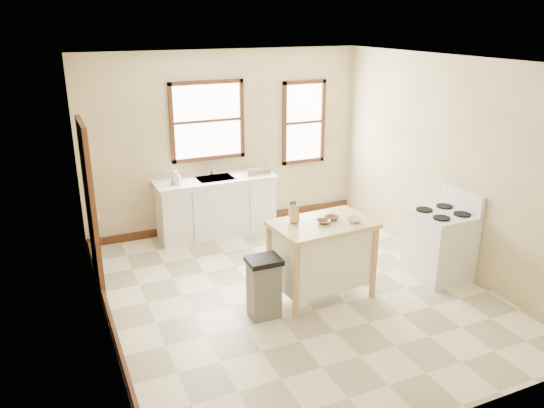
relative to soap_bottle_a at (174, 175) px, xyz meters
The scene contains 23 objects.
floor 2.59m from the soap_bottle_a, 66.47° to the right, with size 5.00×5.00×0.00m, color #F5E9C2.
ceiling 2.95m from the soap_bottle_a, 66.47° to the right, with size 5.00×5.00×0.00m, color white.
wall_back 1.06m from the soap_bottle_a, 18.97° to the left, with size 4.50×0.04×2.80m, color beige.
wall_left 2.56m from the soap_bottle_a, 120.94° to the right, with size 0.04×5.00×2.80m, color beige.
wall_right 3.88m from the soap_bottle_a, 34.23° to the right, with size 0.04×5.00×2.80m, color beige.
window_main 1.00m from the soap_bottle_a, 25.29° to the left, with size 1.17×0.06×1.22m, color #34150E, non-canonical shape.
window_side 2.38m from the soap_bottle_a, ahead, with size 0.77×0.06×1.37m, color #34150E, non-canonical shape.
door_left 1.54m from the soap_bottle_a, 145.31° to the right, with size 0.06×0.90×2.10m, color #34150E.
baseboard_back 1.40m from the soap_bottle_a, 17.33° to the left, with size 4.50×0.04×0.12m, color #34150E.
baseboard_left 2.71m from the soap_bottle_a, 120.35° to the right, with size 0.04×5.00×0.12m, color #34150E.
sink_counter 0.87m from the soap_bottle_a, ahead, with size 1.86×0.62×0.92m, color white, non-canonical shape.
faucet 0.68m from the soap_bottle_a, 17.63° to the left, with size 0.03×0.03×0.22m, color silver.
soap_bottle_a is the anchor object (origin of this frame).
soap_bottle_b 0.06m from the soap_bottle_a, 48.45° to the right, with size 0.09×0.10×0.21m, color #B2B2B2.
dish_rack 1.31m from the soap_bottle_a, ahead, with size 0.40×0.30×0.10m, color silver, non-canonical shape.
kitchen_island 2.71m from the soap_bottle_a, 63.44° to the right, with size 1.18×0.75×0.97m, color tan, non-canonical shape.
knife_block 2.40m from the soap_bottle_a, 68.60° to the right, with size 0.10×0.10×0.20m, color #DCBB73, non-canonical shape.
pepper_grinder 2.39m from the soap_bottle_a, 67.09° to the right, with size 0.04×0.04×0.15m, color #3C2010.
bowl_a 2.68m from the soap_bottle_a, 63.88° to the right, with size 0.17×0.17×0.04m, color brown.
bowl_b 2.69m from the soap_bottle_a, 60.34° to the right, with size 0.16×0.16×0.04m, color brown.
bowl_c 2.95m from the soap_bottle_a, 58.70° to the right, with size 0.17×0.17×0.05m, color silver.
trash_bin 2.64m from the soap_bottle_a, 81.70° to the right, with size 0.37×0.31×0.73m, color slate, non-canonical shape.
gas_stove 3.84m from the soap_bottle_a, 41.43° to the right, with size 0.71×0.72×1.16m, color white, non-canonical shape.
Camera 1 is at (-2.66, -5.26, 3.25)m, focal length 35.00 mm.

